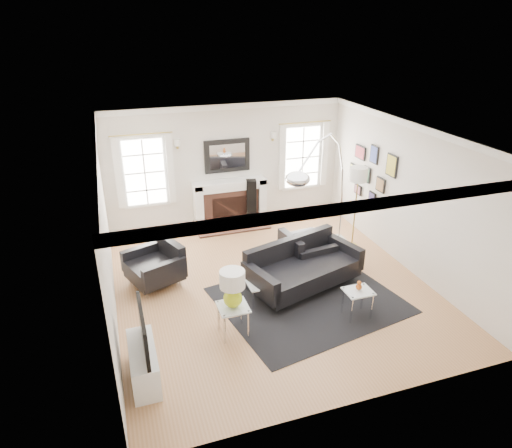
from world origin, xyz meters
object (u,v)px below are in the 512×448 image
object	(u,v)px
sofa	(301,268)
arc_floor_lamp	(322,199)
fireplace	(230,204)
armchair_left	(157,266)
coffee_table	(267,276)
armchair_right	(304,252)
gourd_lamp	(232,286)

from	to	relation	value
sofa	arc_floor_lamp	size ratio (longest dim) A/B	0.83
fireplace	sofa	world-z (taller)	fireplace
armchair_left	coffee_table	distance (m)	2.05
arc_floor_lamp	armchair_right	bearing A→B (deg)	141.71
armchair_right	fireplace	bearing A→B (deg)	109.01
coffee_table	gourd_lamp	bearing A→B (deg)	-134.21
sofa	armchair_left	world-z (taller)	sofa
armchair_left	armchair_right	xyz separation A→B (m)	(2.78, -0.33, -0.01)
fireplace	coffee_table	world-z (taller)	fireplace
sofa	coffee_table	world-z (taller)	sofa
coffee_table	arc_floor_lamp	size ratio (longest dim) A/B	0.31
armchair_right	arc_floor_lamp	size ratio (longest dim) A/B	0.37
gourd_lamp	arc_floor_lamp	distance (m)	2.57
armchair_right	coffee_table	xyz separation A→B (m)	(-0.98, -0.64, 0.00)
sofa	gourd_lamp	size ratio (longest dim) A/B	3.73
fireplace	armchair_left	xyz separation A→B (m)	(-1.96, -2.06, -0.18)
fireplace	arc_floor_lamp	world-z (taller)	arc_floor_lamp
sofa	armchair_right	bearing A→B (deg)	61.75
fireplace	arc_floor_lamp	size ratio (longest dim) A/B	0.62
sofa	armchair_right	xyz separation A→B (m)	(0.31, 0.58, -0.02)
armchair_left	coffee_table	world-z (taller)	armchair_left
coffee_table	fireplace	bearing A→B (deg)	87.02
fireplace	armchair_right	bearing A→B (deg)	-70.99
armchair_left	armchair_right	world-z (taller)	armchair_left
armchair_left	fireplace	bearing A→B (deg)	46.51
sofa	armchair_left	xyz separation A→B (m)	(-2.47, 0.91, -0.01)
armchair_left	gourd_lamp	world-z (taller)	gourd_lamp
armchair_right	arc_floor_lamp	world-z (taller)	arc_floor_lamp
armchair_left	arc_floor_lamp	world-z (taller)	arc_floor_lamp
armchair_left	arc_floor_lamp	bearing A→B (deg)	-9.57
fireplace	armchair_left	bearing A→B (deg)	-133.49
armchair_left	armchair_right	bearing A→B (deg)	-6.73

